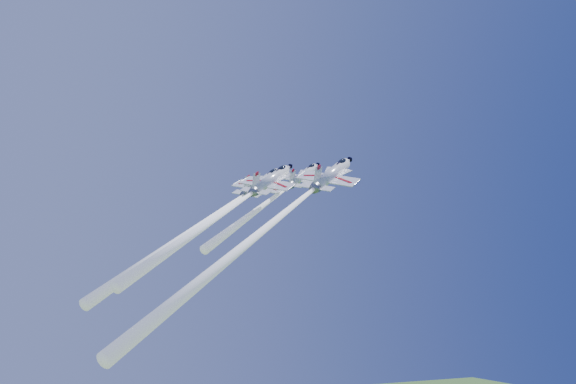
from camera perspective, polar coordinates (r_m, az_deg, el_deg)
name	(u,v)px	position (r m, az deg, el deg)	size (l,w,h in m)	color
jet_lead	(274,198)	(114.77, -1.28, -0.49)	(25.45, 22.19, 27.41)	white
jet_left	(211,218)	(104.66, -6.88, -2.30)	(31.88, 28.24, 35.42)	white
jet_right	(271,224)	(96.39, -1.50, -2.83)	(39.95, 35.72, 46.28)	white
jet_slot	(227,210)	(97.92, -5.47, -1.64)	(28.31, 24.82, 30.84)	white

